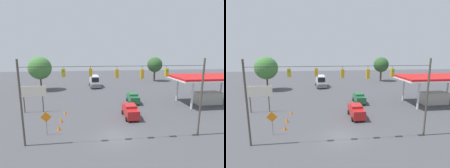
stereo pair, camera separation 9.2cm
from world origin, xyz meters
The scene contains 13 objects.
ground_plane centered at (0.00, 0.00, 0.00)m, with size 140.00×140.00×0.00m, color #47474C.
overhead_signal_span centered at (-0.07, 0.71, 5.76)m, with size 19.36×0.38×8.91m.
sedan_green_oncoming_far centered at (-5.17, -12.89, 0.97)m, with size 1.98×4.19×1.87m.
sedan_red_crossing_near centered at (-3.00, -5.75, 1.02)m, with size 1.98×4.45×1.95m.
box_truck_grey_withflow_deep centered at (1.66, -29.30, 1.50)m, with size 3.11×7.25×3.05m.
traffic_cone_nearest centered at (6.73, -2.61, 0.31)m, with size 0.40×0.40×0.61m, color orange.
traffic_cone_second centered at (6.84, -5.11, 0.31)m, with size 0.40×0.40×0.61m, color orange.
traffic_cone_third centered at (6.73, -8.27, 0.31)m, with size 0.40×0.40×0.61m, color orange.
gas_station centered at (-18.83, -10.73, 3.82)m, with size 13.54×7.47×5.23m.
roadside_billboard centered at (11.79, -9.81, 3.12)m, with size 4.08×0.16×4.26m.
work_zone_sign centered at (7.87, -1.49, 1.99)m, with size 1.27×0.06×2.84m.
tree_horizon_left centered at (-18.08, -36.32, 5.33)m, with size 4.81×4.81×7.77m.
tree_horizon_right centered at (15.02, -26.47, 5.57)m, with size 5.59×5.59×8.38m.
Camera 1 is at (2.68, 18.28, 9.62)m, focal length 28.00 mm.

